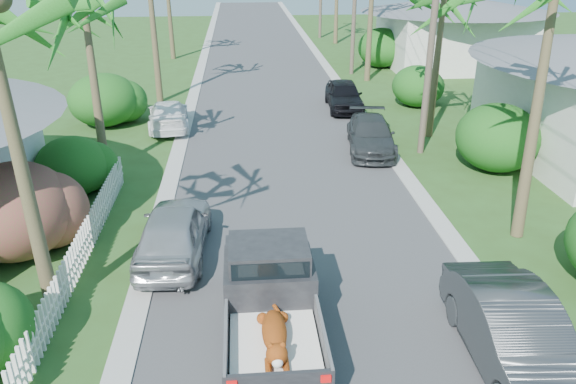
{
  "coord_description": "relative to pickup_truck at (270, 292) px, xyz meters",
  "views": [
    {
      "loc": [
        -1.67,
        -8.12,
        7.93
      ],
      "look_at": [
        -0.42,
        6.39,
        1.4
      ],
      "focal_mm": 35.0,
      "sensor_mm": 36.0,
      "label": 1
    }
  ],
  "objects": [
    {
      "name": "curb_right",
      "position": [
        5.49,
        22.99,
        -0.98
      ],
      "size": [
        0.6,
        100.0,
        0.06
      ],
      "primitive_type": "cube",
      "color": "#A5A39E",
      "rests_on": "ground"
    },
    {
      "name": "parked_car_ln",
      "position": [
        -2.41,
        3.51,
        -0.27
      ],
      "size": [
        1.96,
        4.43,
        1.48
      ],
      "primitive_type": "imported",
      "rotation": [
        0.0,
        0.0,
        3.09
      ],
      "color": "#A6A8AD",
      "rests_on": "ground"
    },
    {
      "name": "pickup_truck",
      "position": [
        0.0,
        0.0,
        0.0
      ],
      "size": [
        1.98,
        5.12,
        2.06
      ],
      "color": "black",
      "rests_on": "ground"
    },
    {
      "name": "shrub_r_c",
      "position": [
        8.69,
        17.99,
        0.04
      ],
      "size": [
        2.6,
        2.86,
        2.1
      ],
      "primitive_type": "ellipsoid",
      "color": "#194814",
      "rests_on": "ground"
    },
    {
      "name": "house_right_far",
      "position": [
        14.19,
        27.99,
        1.11
      ],
      "size": [
        9.0,
        8.0,
        4.6
      ],
      "color": "silver",
      "rests_on": "ground"
    },
    {
      "name": "shrub_l_d",
      "position": [
        -6.81,
        15.99,
        0.19
      ],
      "size": [
        3.2,
        3.52,
        2.4
      ],
      "primitive_type": "ellipsoid",
      "color": "#194814",
      "rests_on": "ground"
    },
    {
      "name": "picket_fence",
      "position": [
        -4.81,
        3.49,
        -0.51
      ],
      "size": [
        0.1,
        11.0,
        1.0
      ],
      "primitive_type": "cube",
      "color": "white",
      "rests_on": "ground"
    },
    {
      "name": "curb_left",
      "position": [
        -3.11,
        22.99,
        -0.98
      ],
      "size": [
        0.6,
        100.0,
        0.06
      ],
      "primitive_type": "cube",
      "color": "#A5A39E",
      "rests_on": "ground"
    },
    {
      "name": "shrub_l_b",
      "position": [
        -6.61,
        3.99,
        0.29
      ],
      "size": [
        3.0,
        3.3,
        2.6
      ],
      "primitive_type": "ellipsoid",
      "color": "#A4173C",
      "rests_on": "ground"
    },
    {
      "name": "parked_car_rm",
      "position": [
        4.79,
        11.43,
        -0.36
      ],
      "size": [
        2.38,
        4.67,
        1.3
      ],
      "primitive_type": "imported",
      "rotation": [
        0.0,
        0.0,
        -0.13
      ],
      "color": "#303335",
      "rests_on": "ground"
    },
    {
      "name": "parked_car_rn",
      "position": [
        4.79,
        -1.56,
        -0.25
      ],
      "size": [
        1.75,
        4.68,
        1.53
      ],
      "primitive_type": "imported",
      "rotation": [
        0.0,
        0.0,
        -0.03
      ],
      "color": "#2F3335",
      "rests_on": "ground"
    },
    {
      "name": "road",
      "position": [
        1.19,
        22.99,
        -1.0
      ],
      "size": [
        8.0,
        100.0,
        0.02
      ],
      "primitive_type": "cube",
      "color": "#38383A",
      "rests_on": "ground"
    },
    {
      "name": "shrub_l_c",
      "position": [
        -6.21,
        7.99,
        -0.01
      ],
      "size": [
        2.4,
        2.64,
        2.0
      ],
      "primitive_type": "ellipsoid",
      "color": "#194814",
      "rests_on": "ground"
    },
    {
      "name": "shrub_r_d",
      "position": [
        9.19,
        27.99,
        0.29
      ],
      "size": [
        3.2,
        3.52,
        2.6
      ],
      "primitive_type": "ellipsoid",
      "color": "#194814",
      "rests_on": "ground"
    },
    {
      "name": "palm_l_b",
      "position": [
        -5.61,
        9.99,
        5.14
      ],
      "size": [
        4.4,
        4.4,
        7.4
      ],
      "color": "brown",
      "rests_on": "ground"
    },
    {
      "name": "utility_pole_b",
      "position": [
        6.79,
        10.99,
        3.59
      ],
      "size": [
        1.6,
        0.26,
        9.0
      ],
      "color": "brown",
      "rests_on": "ground"
    },
    {
      "name": "parked_car_lf",
      "position": [
        -3.81,
        15.18,
        -0.38
      ],
      "size": [
        2.19,
        4.5,
        1.26
      ],
      "primitive_type": "imported",
      "rotation": [
        0.0,
        0.0,
        3.24
      ],
      "color": "white",
      "rests_on": "ground"
    },
    {
      "name": "shrub_r_b",
      "position": [
        8.99,
        8.99,
        0.24
      ],
      "size": [
        3.0,
        3.3,
        2.5
      ],
      "primitive_type": "ellipsoid",
      "color": "#194814",
      "rests_on": "ground"
    },
    {
      "name": "parked_car_rf",
      "position": [
        4.79,
        17.68,
        -0.29
      ],
      "size": [
        1.88,
        4.29,
        1.44
      ],
      "primitive_type": "imported",
      "rotation": [
        0.0,
        0.0,
        -0.04
      ],
      "color": "black",
      "rests_on": "ground"
    },
    {
      "name": "utility_pole_c",
      "position": [
        6.79,
        25.99,
        3.59
      ],
      "size": [
        1.6,
        0.26,
        9.0
      ],
      "color": "brown",
      "rests_on": "ground"
    }
  ]
}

